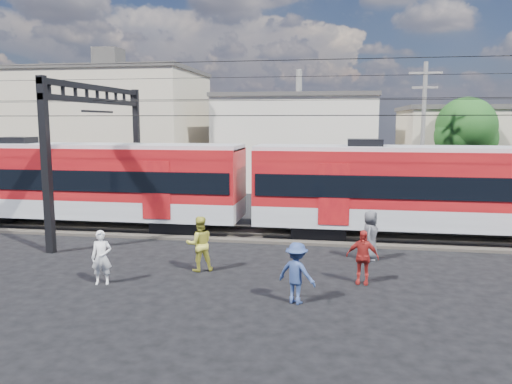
% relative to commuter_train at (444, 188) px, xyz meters
% --- Properties ---
extents(ground, '(120.00, 120.00, 0.00)m').
position_rel_commuter_train_xyz_m(ground, '(-5.89, -8.00, -2.40)').
color(ground, black).
rests_on(ground, ground).
extents(track_bed, '(70.00, 3.40, 0.12)m').
position_rel_commuter_train_xyz_m(track_bed, '(-5.89, 0.00, -2.34)').
color(track_bed, '#2D2823').
rests_on(track_bed, ground).
extents(rail_near, '(70.00, 0.12, 0.12)m').
position_rel_commuter_train_xyz_m(rail_near, '(-5.89, -0.75, -2.22)').
color(rail_near, '#59544C').
rests_on(rail_near, track_bed).
extents(rail_far, '(70.00, 0.12, 0.12)m').
position_rel_commuter_train_xyz_m(rail_far, '(-5.89, 0.75, -2.22)').
color(rail_far, '#59544C').
rests_on(rail_far, track_bed).
extents(commuter_train, '(50.30, 3.08, 4.17)m').
position_rel_commuter_train_xyz_m(commuter_train, '(0.00, 0.00, 0.00)').
color(commuter_train, black).
rests_on(commuter_train, ground).
extents(catenary, '(70.00, 9.30, 7.52)m').
position_rel_commuter_train_xyz_m(catenary, '(-14.54, -0.00, 2.73)').
color(catenary, black).
rests_on(catenary, ground).
extents(building_west, '(14.28, 10.20, 9.30)m').
position_rel_commuter_train_xyz_m(building_west, '(-22.89, 16.00, 2.25)').
color(building_west, '#B5A78B').
rests_on(building_west, ground).
extents(building_midwest, '(12.24, 12.24, 7.30)m').
position_rel_commuter_train_xyz_m(building_midwest, '(-7.89, 19.00, 1.25)').
color(building_midwest, '#BBB2A3').
rests_on(building_midwest, ground).
extents(utility_pole_mid, '(1.80, 0.24, 8.50)m').
position_rel_commuter_train_xyz_m(utility_pole_mid, '(0.11, 7.00, 2.13)').
color(utility_pole_mid, slate).
rests_on(utility_pole_mid, ground).
extents(tree_near, '(3.82, 3.64, 6.72)m').
position_rel_commuter_train_xyz_m(tree_near, '(3.30, 10.09, 2.26)').
color(tree_near, '#382619').
rests_on(tree_near, ground).
extents(pedestrian_a, '(0.74, 0.58, 1.77)m').
position_rel_commuter_train_xyz_m(pedestrian_a, '(-12.03, -7.81, -1.52)').
color(pedestrian_a, silver).
rests_on(pedestrian_a, ground).
extents(pedestrian_b, '(1.17, 1.07, 1.96)m').
position_rel_commuter_train_xyz_m(pedestrian_b, '(-9.30, -5.89, -1.42)').
color(pedestrian_b, gold).
rests_on(pedestrian_b, ground).
extents(pedestrian_c, '(1.33, 1.08, 1.80)m').
position_rel_commuter_train_xyz_m(pedestrian_c, '(-5.65, -8.49, -1.50)').
color(pedestrian_c, navy).
rests_on(pedestrian_c, ground).
extents(pedestrian_d, '(1.10, 0.58, 1.79)m').
position_rel_commuter_train_xyz_m(pedestrian_d, '(-3.69, -6.37, -1.51)').
color(pedestrian_d, maroon).
rests_on(pedestrian_d, ground).
extents(pedestrian_e, '(0.81, 1.05, 1.91)m').
position_rel_commuter_train_xyz_m(pedestrian_e, '(-3.28, -3.50, -1.45)').
color(pedestrian_e, '#46464B').
rests_on(pedestrian_e, ground).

